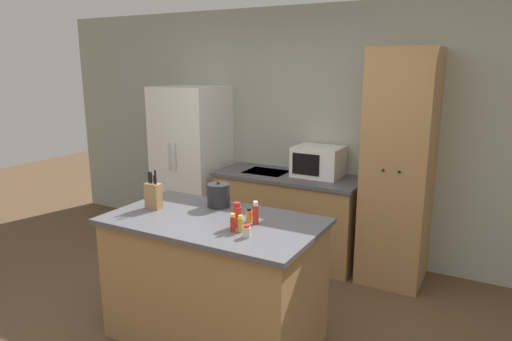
# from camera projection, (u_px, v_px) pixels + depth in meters

# --- Properties ---
(wall_back) EXTENTS (7.20, 0.06, 2.60)m
(wall_back) POSITION_uv_depth(u_px,v_px,m) (327.00, 133.00, 4.79)
(wall_back) COLOR #9EA393
(wall_back) RESTS_ON ground_plane
(refrigerator) EXTENTS (0.72, 0.68, 1.77)m
(refrigerator) POSITION_uv_depth(u_px,v_px,m) (192.00, 164.00, 5.28)
(refrigerator) COLOR white
(refrigerator) RESTS_ON ground_plane
(back_counter) EXTENTS (1.53, 0.66, 0.89)m
(back_counter) POSITION_uv_depth(u_px,v_px,m) (288.00, 215.00, 4.82)
(back_counter) COLOR #9E7547
(back_counter) RESTS_ON ground_plane
(pantry_cabinet) EXTENTS (0.57, 0.63, 2.15)m
(pantry_cabinet) POSITION_uv_depth(u_px,v_px,m) (399.00, 169.00, 4.17)
(pantry_cabinet) COLOR #9E7547
(pantry_cabinet) RESTS_ON ground_plane
(kitchen_island) EXTENTS (1.54, 0.87, 0.93)m
(kitchen_island) POSITION_uv_depth(u_px,v_px,m) (214.00, 279.00, 3.35)
(kitchen_island) COLOR #9E7547
(kitchen_island) RESTS_ON ground_plane
(microwave) EXTENTS (0.47, 0.40, 0.30)m
(microwave) POSITION_uv_depth(u_px,v_px,m) (318.00, 161.00, 4.63)
(microwave) COLOR white
(microwave) RESTS_ON back_counter
(knife_block) EXTENTS (0.12, 0.07, 0.31)m
(knife_block) POSITION_uv_depth(u_px,v_px,m) (153.00, 195.00, 3.46)
(knife_block) COLOR #9E7547
(knife_block) RESTS_ON kitchen_island
(spice_bottle_tall_dark) EXTENTS (0.06, 0.06, 0.17)m
(spice_bottle_tall_dark) POSITION_uv_depth(u_px,v_px,m) (237.00, 216.00, 3.07)
(spice_bottle_tall_dark) COLOR #B2281E
(spice_bottle_tall_dark) RESTS_ON kitchen_island
(spice_bottle_short_red) EXTENTS (0.04, 0.04, 0.11)m
(spice_bottle_short_red) POSITION_uv_depth(u_px,v_px,m) (240.00, 224.00, 2.99)
(spice_bottle_short_red) COLOR gold
(spice_bottle_short_red) RESTS_ON kitchen_island
(spice_bottle_amber_oil) EXTENTS (0.04, 0.04, 0.10)m
(spice_bottle_amber_oil) POSITION_uv_depth(u_px,v_px,m) (249.00, 215.00, 3.18)
(spice_bottle_amber_oil) COLOR orange
(spice_bottle_amber_oil) RESTS_ON kitchen_island
(spice_bottle_green_herb) EXTENTS (0.05, 0.05, 0.08)m
(spice_bottle_green_herb) POSITION_uv_depth(u_px,v_px,m) (247.00, 231.00, 2.90)
(spice_bottle_green_herb) COLOR beige
(spice_bottle_green_herb) RESTS_ON kitchen_island
(spice_bottle_pale_salt) EXTENTS (0.04, 0.04, 0.16)m
(spice_bottle_pale_salt) POSITION_uv_depth(u_px,v_px,m) (256.00, 214.00, 3.13)
(spice_bottle_pale_salt) COLOR #B2281E
(spice_bottle_pale_salt) RESTS_ON kitchen_island
(spice_bottle_orange_cap) EXTENTS (0.04, 0.04, 0.12)m
(spice_bottle_orange_cap) POSITION_uv_depth(u_px,v_px,m) (233.00, 223.00, 2.99)
(spice_bottle_orange_cap) COLOR #B2281E
(spice_bottle_orange_cap) RESTS_ON kitchen_island
(kettle) EXTENTS (0.18, 0.18, 0.20)m
(kettle) POSITION_uv_depth(u_px,v_px,m) (219.00, 195.00, 3.51)
(kettle) COLOR #232326
(kettle) RESTS_ON kitchen_island
(fire_extinguisher) EXTENTS (0.12, 0.12, 0.39)m
(fire_extinguisher) POSITION_uv_depth(u_px,v_px,m) (162.00, 213.00, 5.77)
(fire_extinguisher) COLOR red
(fire_extinguisher) RESTS_ON ground_plane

